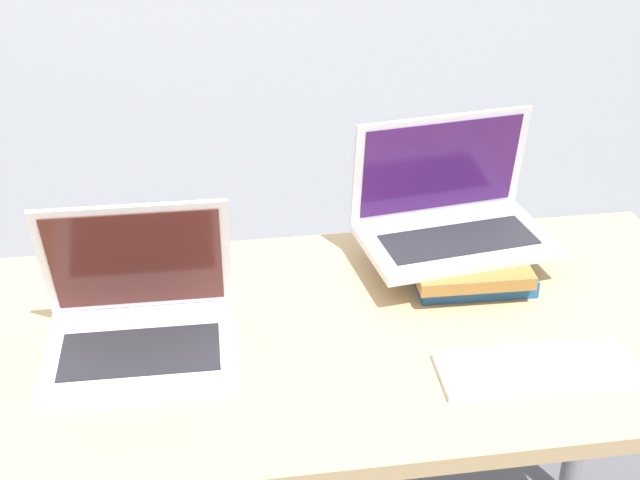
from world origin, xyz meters
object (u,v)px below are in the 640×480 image
book_stack (465,259)px  laptop_on_books (451,215)px  laptop_left (140,320)px  wireless_keyboard (537,369)px

book_stack → laptop_on_books: (-0.02, 0.04, 0.07)m
laptop_left → laptop_on_books: laptop_on_books is taller
laptop_on_books → wireless_keyboard: (0.05, -0.35, -0.10)m
laptop_on_books → wireless_keyboard: size_ratio=1.16×
laptop_left → wireless_keyboard: laptop_left is taller
book_stack → wireless_keyboard: book_stack is taller
laptop_left → book_stack: (0.60, 0.14, -0.02)m
wireless_keyboard → laptop_left: bearing=164.9°
book_stack → wireless_keyboard: size_ratio=0.77×
laptop_on_books → book_stack: bearing=-64.2°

